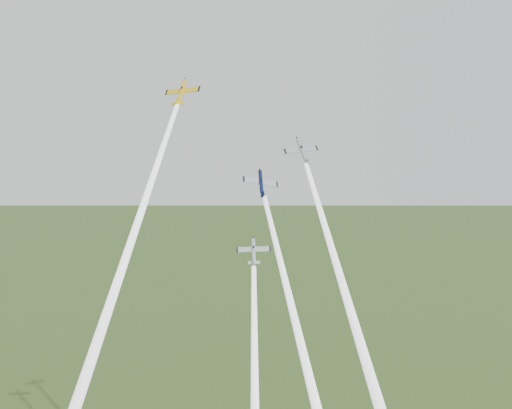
% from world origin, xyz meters
% --- Properties ---
extents(plane_yellow, '(9.22, 8.33, 7.89)m').
position_xyz_m(plane_yellow, '(-15.69, 1.68, 114.71)').
color(plane_yellow, yellow).
extents(smoke_trail_yellow, '(18.76, 42.85, 64.53)m').
position_xyz_m(smoke_trail_yellow, '(-24.31, -20.11, 80.45)').
color(smoke_trail_yellow, white).
extents(plane_navy, '(8.42, 8.60, 8.62)m').
position_xyz_m(plane_navy, '(0.91, 0.55, 95.72)').
color(plane_navy, '#0D143A').
extents(smoke_trail_navy, '(17.99, 37.96, 57.43)m').
position_xyz_m(smoke_trail_navy, '(9.17, -18.76, 65.02)').
color(smoke_trail_navy, white).
extents(plane_silver_right, '(9.99, 8.05, 7.95)m').
position_xyz_m(plane_silver_right, '(9.66, 4.62, 102.38)').
color(plane_silver_right, '#A2AAAF').
extents(smoke_trail_silver_right, '(17.40, 34.37, 52.22)m').
position_xyz_m(smoke_trail_silver_right, '(17.66, -12.86, 74.29)').
color(smoke_trail_silver_right, white).
extents(plane_silver_low, '(6.98, 4.85, 6.24)m').
position_xyz_m(plane_silver_low, '(-0.34, -11.02, 83.45)').
color(plane_silver_low, silver).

